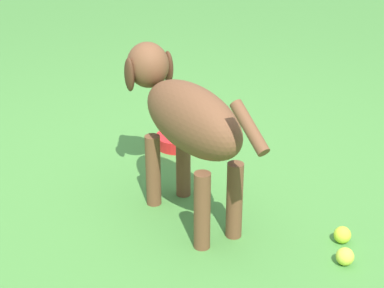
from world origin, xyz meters
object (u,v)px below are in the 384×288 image
(tennis_ball_0, at_px, (342,235))
(dog, at_px, (184,116))
(water_bowl, at_px, (178,141))
(tennis_ball_1, at_px, (345,256))

(tennis_ball_0, bearing_deg, dog, 65.70)
(tennis_ball_0, xyz_separation_m, water_bowl, (0.91, 0.57, -0.00))
(tennis_ball_0, bearing_deg, water_bowl, 32.38)
(water_bowl, bearing_deg, dog, 179.32)
(tennis_ball_1, bearing_deg, tennis_ball_0, -13.06)
(water_bowl, bearing_deg, tennis_ball_0, -147.62)
(water_bowl, bearing_deg, tennis_ball_1, -152.53)
(dog, distance_m, water_bowl, 0.76)
(tennis_ball_1, distance_m, water_bowl, 1.18)
(dog, xyz_separation_m, tennis_ball_1, (-0.40, -0.55, -0.40))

